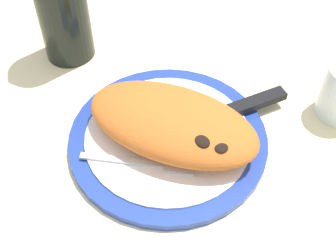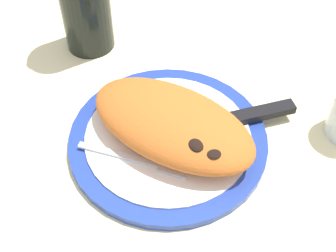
% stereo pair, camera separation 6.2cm
% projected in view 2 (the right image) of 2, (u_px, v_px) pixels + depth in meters
% --- Properties ---
extents(ground_plane, '(1.50, 1.50, 0.03)m').
position_uv_depth(ground_plane, '(168.00, 149.00, 0.66)').
color(ground_plane, beige).
extents(plate, '(0.28, 0.28, 0.02)m').
position_uv_depth(plate, '(168.00, 139.00, 0.64)').
color(plate, '#233D99').
rests_on(plate, ground_plane).
extents(calzone, '(0.26, 0.17, 0.06)m').
position_uv_depth(calzone, '(172.00, 125.00, 0.61)').
color(calzone, '#C16023').
rests_on(calzone, plate).
extents(fork, '(0.15, 0.03, 0.00)m').
position_uv_depth(fork, '(143.00, 161.00, 0.60)').
color(fork, silver).
rests_on(fork, plate).
extents(knife, '(0.19, 0.16, 0.01)m').
position_uv_depth(knife, '(242.00, 118.00, 0.65)').
color(knife, silver).
rests_on(knife, plate).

